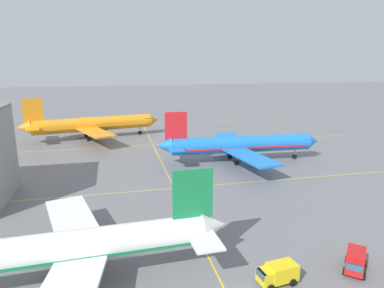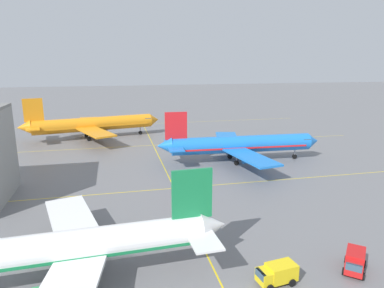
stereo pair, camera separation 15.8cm
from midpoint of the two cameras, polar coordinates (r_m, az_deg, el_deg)
The scene contains 6 objects.
airliner_front_gate at distance 39.00m, azimuth -20.36°, elevation -15.89°, with size 35.74×30.82×11.12m.
airliner_second_row at distance 78.79m, azimuth 7.90°, elevation -0.08°, with size 37.80×32.62×11.76m.
airliner_third_row at distance 105.53m, azimuth -16.01°, elevation 3.12°, with size 39.96×33.98×12.48m.
taxiway_markings at distance 78.80m, azimuth -4.95°, elevation -3.02°, with size 117.55×147.29×0.01m.
service_truck_red_van at distance 43.67m, azimuth 25.28°, elevation -16.97°, with size 4.08×4.31×2.10m.
service_truck_catering at distance 38.97m, azimuth 13.84°, elevation -19.91°, with size 4.33×2.63×2.10m.
Camera 2 is at (-9.79, -26.71, 22.42)m, focal length 32.48 mm.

